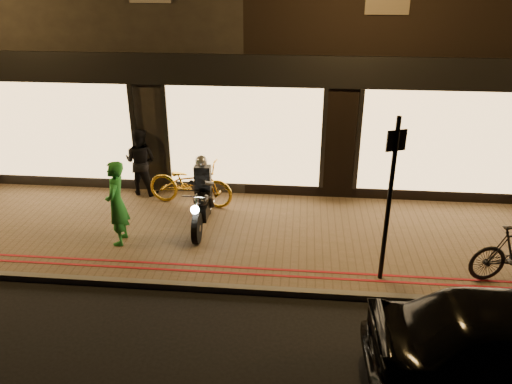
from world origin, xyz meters
TOP-DOWN VIEW (x-y plane):
  - ground at (0.00, 0.00)m, footprint 90.00×90.00m
  - sidewalk at (0.00, 2.00)m, footprint 50.00×4.00m
  - kerb_stone at (0.00, 0.05)m, footprint 50.00×0.14m
  - red_kerb_lines at (0.00, 0.55)m, footprint 50.00×0.26m
  - building_row at (-0.00, 8.99)m, footprint 48.00×10.11m
  - motorcycle at (-0.69, 2.20)m, footprint 0.60×1.94m
  - sign_post at (2.86, 0.57)m, footprint 0.33×0.17m
  - bicycle_gold at (-1.19, 3.27)m, footprint 2.14×1.04m
  - person_green at (-2.24, 1.38)m, footprint 0.47×0.67m
  - person_dark at (-2.52, 3.80)m, footprint 0.91×0.77m

SIDE VIEW (x-z plane):
  - ground at x=0.00m, z-range 0.00..0.00m
  - sidewalk at x=0.00m, z-range 0.00..0.12m
  - kerb_stone at x=0.00m, z-range 0.00..0.12m
  - red_kerb_lines at x=0.00m, z-range 0.12..0.13m
  - bicycle_gold at x=-1.19m, z-range 0.12..1.20m
  - motorcycle at x=-0.69m, z-range -0.06..1.53m
  - person_dark at x=-2.52m, z-range 0.12..1.78m
  - person_green at x=-2.24m, z-range 0.12..1.86m
  - sign_post at x=2.86m, z-range 0.30..3.30m
  - building_row at x=0.00m, z-range 0.00..8.50m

